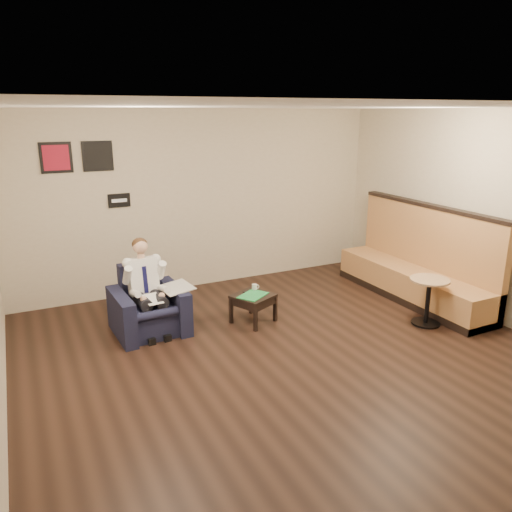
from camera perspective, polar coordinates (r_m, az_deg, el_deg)
name	(u,v)px	position (r m, az deg, el deg)	size (l,w,h in m)	color
ground	(297,362)	(5.86, 4.75, -11.94)	(6.00, 6.00, 0.00)	black
wall_back	(202,200)	(8.00, -6.14, 6.35)	(6.00, 0.02, 2.80)	beige
wall_right	(495,218)	(7.33, 25.66, 3.93)	(0.02, 6.00, 2.80)	beige
ceiling	(304,107)	(5.17, 5.50, 16.60)	(6.00, 6.00, 0.02)	white
seating_sign	(119,200)	(7.63, -15.37, 6.14)	(0.32, 0.02, 0.20)	black
art_print_left	(56,158)	(7.44, -21.88, 10.39)	(0.42, 0.03, 0.42)	#AE152D
art_print_right	(98,156)	(7.50, -17.65, 10.83)	(0.42, 0.03, 0.42)	black
armchair	(148,301)	(6.56, -12.20, -5.05)	(0.87, 0.87, 0.84)	black
seated_man	(150,292)	(6.40, -11.99, -4.07)	(0.55, 0.82, 1.15)	white
lap_papers	(153,299)	(6.34, -11.71, -4.83)	(0.19, 0.27, 0.01)	white
newspaper	(176,287)	(6.52, -9.08, -3.57)	(0.37, 0.46, 0.01)	silver
side_table	(253,308)	(6.78, -0.32, -6.01)	(0.48, 0.48, 0.39)	black
green_folder	(253,295)	(6.67, -0.35, -4.51)	(0.39, 0.28, 0.01)	green
coffee_mug	(254,287)	(6.87, -0.17, -3.58)	(0.07, 0.07, 0.08)	white
smartphone	(247,291)	(6.82, -1.00, -4.07)	(0.12, 0.06, 0.01)	black
banquette	(414,254)	(7.82, 17.65, 0.22)	(0.66, 2.76, 1.41)	#AE7743
cafe_table	(428,302)	(7.05, 19.03, -4.96)	(0.51, 0.51, 0.64)	tan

